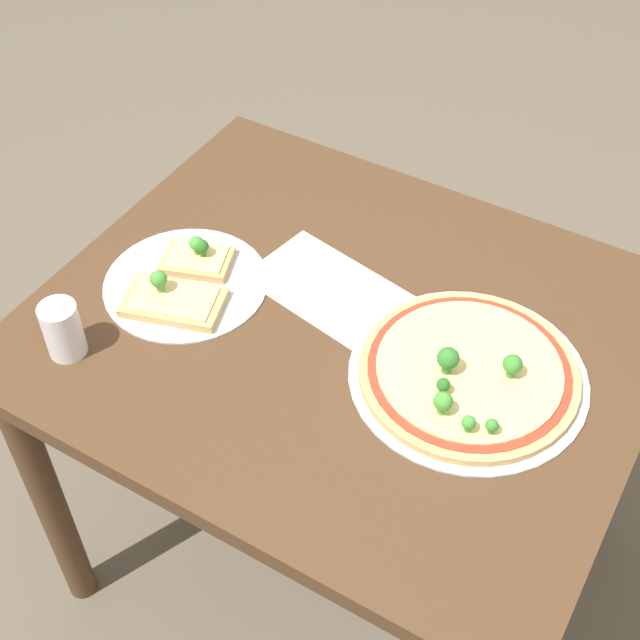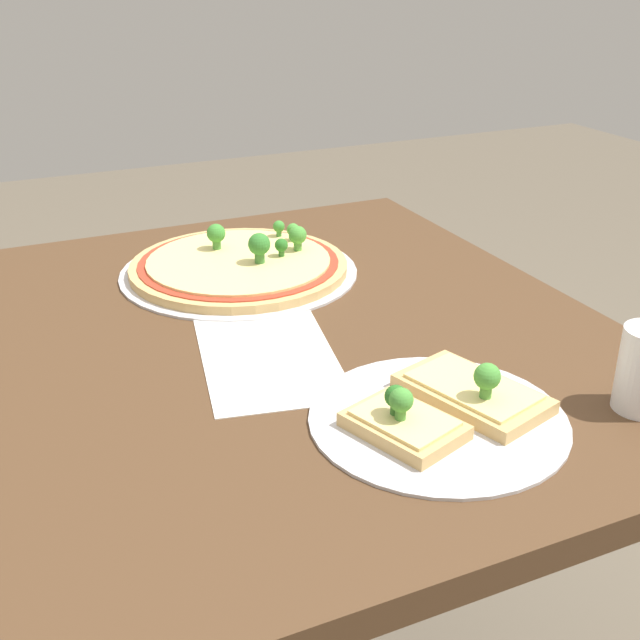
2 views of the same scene
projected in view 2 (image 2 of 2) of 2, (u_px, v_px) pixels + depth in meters
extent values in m
cube|color=#4C331E|center=(293.00, 339.00, 1.13)|extent=(1.02, 0.85, 0.04)
cylinder|color=#4C331E|center=(370.00, 381.00, 1.79)|extent=(0.06, 0.06, 0.73)
cylinder|color=#4C331E|center=(27.00, 459.00, 1.52)|extent=(0.06, 0.06, 0.73)
cylinder|color=silver|center=(239.00, 272.00, 1.30)|extent=(0.38, 0.38, 0.00)
cylinder|color=tan|center=(239.00, 267.00, 1.30)|extent=(0.35, 0.35, 0.01)
cylinder|color=#B73823|center=(238.00, 262.00, 1.30)|extent=(0.32, 0.32, 0.00)
cylinder|color=#EFD684|center=(238.00, 260.00, 1.30)|extent=(0.30, 0.30, 0.00)
sphere|color=#3D8933|center=(216.00, 233.00, 1.33)|extent=(0.03, 0.03, 0.03)
cylinder|color=#488E3A|center=(217.00, 245.00, 1.34)|extent=(0.01, 0.01, 0.01)
sphere|color=#337A2D|center=(259.00, 244.00, 1.27)|extent=(0.04, 0.04, 0.04)
cylinder|color=#3F8136|center=(260.00, 258.00, 1.28)|extent=(0.02, 0.02, 0.02)
sphere|color=#3D8933|center=(279.00, 226.00, 1.39)|extent=(0.02, 0.02, 0.02)
cylinder|color=#488E3A|center=(279.00, 234.00, 1.40)|extent=(0.01, 0.01, 0.01)
sphere|color=#286B23|center=(281.00, 245.00, 1.30)|extent=(0.02, 0.02, 0.02)
cylinder|color=#37742D|center=(282.00, 253.00, 1.31)|extent=(0.01, 0.01, 0.01)
sphere|color=#479338|center=(293.00, 230.00, 1.37)|extent=(0.02, 0.02, 0.02)
cylinder|color=#51973E|center=(293.00, 238.00, 1.38)|extent=(0.01, 0.01, 0.01)
sphere|color=#479338|center=(298.00, 235.00, 1.32)|extent=(0.03, 0.03, 0.03)
cylinder|color=#51973E|center=(298.00, 246.00, 1.33)|extent=(0.01, 0.01, 0.01)
cylinder|color=silver|center=(438.00, 419.00, 0.90)|extent=(0.29, 0.29, 0.00)
cube|color=tan|center=(472.00, 394.00, 0.93)|extent=(0.19, 0.14, 0.02)
cube|color=#EFD684|center=(473.00, 386.00, 0.93)|extent=(0.16, 0.12, 0.00)
sphere|color=#479338|center=(487.00, 376.00, 0.89)|extent=(0.03, 0.03, 0.03)
cylinder|color=#51973E|center=(486.00, 392.00, 0.90)|extent=(0.01, 0.01, 0.01)
cube|color=tan|center=(404.00, 426.00, 0.87)|extent=(0.14, 0.12, 0.02)
cube|color=#EFD684|center=(405.00, 418.00, 0.86)|extent=(0.12, 0.10, 0.00)
sphere|color=#286B23|center=(393.00, 397.00, 0.86)|extent=(0.02, 0.02, 0.02)
cylinder|color=#37742D|center=(393.00, 410.00, 0.86)|extent=(0.01, 0.01, 0.01)
sphere|color=#479338|center=(404.00, 399.00, 0.85)|extent=(0.03, 0.03, 0.03)
cylinder|color=#51973E|center=(403.00, 413.00, 0.86)|extent=(0.01, 0.01, 0.01)
cube|color=white|center=(267.00, 354.00, 1.04)|extent=(0.31, 0.22, 0.00)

